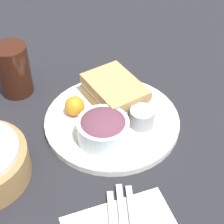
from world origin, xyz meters
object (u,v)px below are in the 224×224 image
(salad_bowl, at_px, (103,128))
(drink_glass, at_px, (14,70))
(sandwich, at_px, (115,92))
(plate, at_px, (112,121))
(dressing_cup, at_px, (142,117))

(salad_bowl, distance_m, drink_glass, 0.28)
(drink_glass, bearing_deg, sandwich, -123.17)
(plate, distance_m, drink_glass, 0.27)
(dressing_cup, bearing_deg, plate, 54.92)
(sandwich, distance_m, salad_bowl, 0.12)
(sandwich, relative_size, dressing_cup, 2.99)
(sandwich, bearing_deg, drink_glass, 56.83)
(plate, height_order, drink_glass, drink_glass)
(plate, height_order, salad_bowl, salad_bowl)
(dressing_cup, bearing_deg, salad_bowl, 97.58)
(sandwich, height_order, drink_glass, drink_glass)
(salad_bowl, relative_size, dressing_cup, 1.99)
(plate, distance_m, sandwich, 0.07)
(plate, xyz_separation_m, salad_bowl, (-0.05, 0.04, 0.04))
(salad_bowl, bearing_deg, drink_glass, 30.48)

